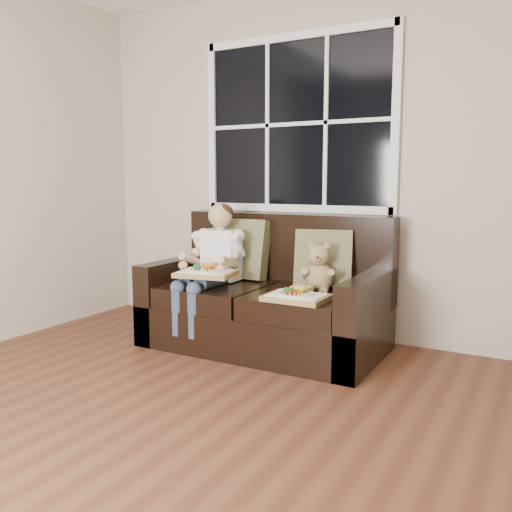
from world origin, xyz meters
The scene contains 10 objects.
ground centered at (0.00, 0.00, 0.00)m, with size 5.00×5.00×0.00m, color brown.
room_walls centered at (0.00, 0.00, 1.59)m, with size 4.52×5.02×2.71m.
window_back centered at (-0.44, 2.48, 1.65)m, with size 1.62×0.04×1.37m.
loveseat centered at (-0.44, 2.02, 0.31)m, with size 1.70×0.92×0.96m.
pillow_left centered at (-0.77, 2.17, 0.68)m, with size 0.46×0.21×0.48m.
pillow_right centered at (-0.07, 2.17, 0.66)m, with size 0.44×0.28×0.42m.
child centered at (-0.84, 1.90, 0.65)m, with size 0.40×0.60×0.91m.
teddy_bear centered at (-0.04, 2.02, 0.59)m, with size 0.24×0.29×0.35m.
tray_left centered at (-0.76, 1.67, 0.57)m, with size 0.45×0.37×0.09m.
tray_right centered at (-0.05, 1.67, 0.48)m, with size 0.40×0.30×0.09m.
Camera 1 is at (1.38, -1.45, 1.22)m, focal length 38.00 mm.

